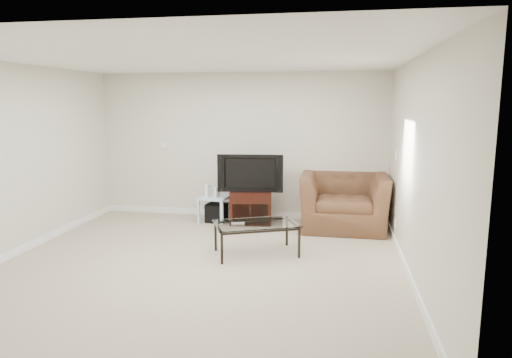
% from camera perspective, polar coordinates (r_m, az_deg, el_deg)
% --- Properties ---
extents(floor, '(5.00, 5.00, 0.00)m').
position_cam_1_polar(floor, '(5.81, -7.05, -10.61)').
color(floor, tan).
rests_on(floor, ground).
extents(ceiling, '(5.00, 5.00, 0.00)m').
position_cam_1_polar(ceiling, '(5.48, -7.61, 14.76)').
color(ceiling, white).
rests_on(ceiling, ground).
extents(wall_back, '(5.00, 0.02, 2.50)m').
position_cam_1_polar(wall_back, '(7.91, -1.93, 4.16)').
color(wall_back, silver).
rests_on(wall_back, ground).
extents(wall_left, '(0.02, 5.00, 2.50)m').
position_cam_1_polar(wall_left, '(6.69, -28.25, 2.01)').
color(wall_left, silver).
rests_on(wall_left, ground).
extents(wall_right, '(0.02, 5.00, 2.50)m').
position_cam_1_polar(wall_right, '(5.33, 19.30, 0.97)').
color(wall_right, silver).
rests_on(wall_right, ground).
extents(plate_back, '(0.12, 0.02, 0.12)m').
position_cam_1_polar(plate_back, '(8.30, -11.48, 4.23)').
color(plate_back, white).
rests_on(plate_back, wall_back).
extents(plate_right_switch, '(0.02, 0.09, 0.13)m').
position_cam_1_polar(plate_right_switch, '(6.90, 17.11, 2.93)').
color(plate_right_switch, white).
rests_on(plate_right_switch, wall_right).
extents(plate_right_outlet, '(0.02, 0.08, 0.12)m').
position_cam_1_polar(plate_right_outlet, '(6.78, 17.02, -5.36)').
color(plate_right_outlet, white).
rests_on(plate_right_outlet, wall_right).
extents(tv_stand, '(0.73, 0.55, 0.56)m').
position_cam_1_polar(tv_stand, '(7.58, -0.64, -3.51)').
color(tv_stand, black).
rests_on(tv_stand, floor).
extents(dvd_player, '(0.37, 0.29, 0.05)m').
position_cam_1_polar(dvd_player, '(7.50, -0.65, -2.19)').
color(dvd_player, black).
rests_on(dvd_player, tv_stand).
extents(television, '(1.00, 0.29, 0.61)m').
position_cam_1_polar(television, '(7.44, -0.66, 0.84)').
color(television, black).
rests_on(television, tv_stand).
extents(side_table, '(0.50, 0.50, 0.44)m').
position_cam_1_polar(side_table, '(7.73, -5.20, -3.76)').
color(side_table, silver).
rests_on(side_table, floor).
extents(subwoofer, '(0.35, 0.35, 0.31)m').
position_cam_1_polar(subwoofer, '(7.75, -4.95, -4.20)').
color(subwoofer, black).
rests_on(subwoofer, floor).
extents(game_console, '(0.06, 0.15, 0.20)m').
position_cam_1_polar(game_console, '(7.69, -6.04, -1.42)').
color(game_console, white).
rests_on(game_console, side_table).
extents(game_case, '(0.07, 0.13, 0.17)m').
position_cam_1_polar(game_case, '(7.63, -4.90, -1.59)').
color(game_case, silver).
rests_on(game_case, side_table).
extents(recliner, '(1.35, 0.88, 1.18)m').
position_cam_1_polar(recliner, '(7.39, 10.95, -1.57)').
color(recliner, '#51361E').
rests_on(recliner, floor).
extents(coffee_table, '(1.24, 0.99, 0.42)m').
position_cam_1_polar(coffee_table, '(6.08, 0.05, -7.48)').
color(coffee_table, black).
rests_on(coffee_table, floor).
extents(remote, '(0.18, 0.10, 0.02)m').
position_cam_1_polar(remote, '(5.98, -2.28, -5.56)').
color(remote, '#B2B2B7').
rests_on(remote, coffee_table).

